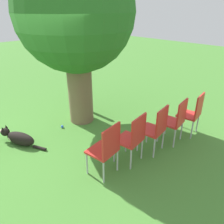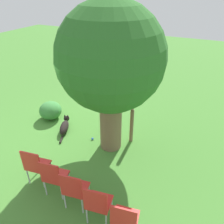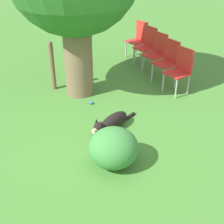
{
  "view_description": "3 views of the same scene",
  "coord_description": "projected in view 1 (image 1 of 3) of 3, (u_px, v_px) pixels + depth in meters",
  "views": [
    {
      "loc": [
        4.16,
        -2.0,
        2.61
      ],
      "look_at": [
        1.26,
        0.86,
        0.63
      ],
      "focal_mm": 35.0,
      "sensor_mm": 36.0,
      "label": 1
    },
    {
      "loc": [
        4.47,
        2.98,
        3.97
      ],
      "look_at": [
        0.06,
        0.92,
        1.06
      ],
      "focal_mm": 35.0,
      "sensor_mm": 36.0,
      "label": 2
    },
    {
      "loc": [
        -2.03,
        -4.76,
        3.01
      ],
      "look_at": [
        0.02,
        -0.78,
        0.41
      ],
      "focal_mm": 50.0,
      "sensor_mm": 36.0,
      "label": 3
    }
  ],
  "objects": [
    {
      "name": "ground_plane",
      "position": [
        48.0,
        131.0,
        5.07
      ],
      "size": [
        30.0,
        30.0,
        0.0
      ],
      "primitive_type": "plane",
      "color": "#478433"
    },
    {
      "name": "oak_tree",
      "position": [
        75.0,
        15.0,
        4.5
      ],
      "size": [
        2.52,
        2.52,
        3.76
      ],
      "color": "#7A6047",
      "rests_on": "ground_plane"
    },
    {
      "name": "dog",
      "position": [
        18.0,
        138.0,
        4.53
      ],
      "size": [
        1.08,
        0.55,
        0.36
      ],
      "rotation": [
        0.0,
        0.0,
        3.56
      ],
      "color": "black",
      "rests_on": "ground_plane"
    },
    {
      "name": "fence_post",
      "position": [
        84.0,
        91.0,
        5.89
      ],
      "size": [
        0.1,
        0.1,
        1.07
      ],
      "color": "brown",
      "rests_on": "ground_plane"
    },
    {
      "name": "red_chair_0",
      "position": [
        106.0,
        147.0,
        3.53
      ],
      "size": [
        0.48,
        0.5,
        0.97
      ],
      "rotation": [
        0.0,
        0.0,
        3.29
      ],
      "color": "red",
      "rests_on": "ground_plane"
    },
    {
      "name": "red_chair_1",
      "position": [
        133.0,
        136.0,
        3.83
      ],
      "size": [
        0.48,
        0.5,
        0.97
      ],
      "rotation": [
        0.0,
        0.0,
        3.29
      ],
      "color": "red",
      "rests_on": "ground_plane"
    },
    {
      "name": "red_chair_2",
      "position": [
        156.0,
        127.0,
        4.13
      ],
      "size": [
        0.48,
        0.5,
        0.97
      ],
      "rotation": [
        0.0,
        0.0,
        3.29
      ],
      "color": "red",
      "rests_on": "ground_plane"
    },
    {
      "name": "red_chair_3",
      "position": [
        176.0,
        119.0,
        4.42
      ],
      "size": [
        0.48,
        0.5,
        0.97
      ],
      "rotation": [
        0.0,
        0.0,
        3.29
      ],
      "color": "red",
      "rests_on": "ground_plane"
    },
    {
      "name": "red_chair_4",
      "position": [
        193.0,
        112.0,
        4.72
      ],
      "size": [
        0.48,
        0.5,
        0.97
      ],
      "rotation": [
        0.0,
        0.0,
        3.29
      ],
      "color": "red",
      "rests_on": "ground_plane"
    },
    {
      "name": "tennis_ball",
      "position": [
        62.0,
        127.0,
        5.18
      ],
      "size": [
        0.07,
        0.07,
        0.07
      ],
      "color": "blue",
      "rests_on": "ground_plane"
    }
  ]
}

